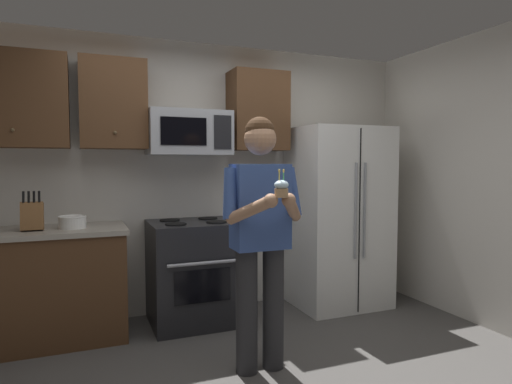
% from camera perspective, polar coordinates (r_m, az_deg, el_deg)
% --- Properties ---
extents(wall_back, '(4.40, 0.10, 2.60)m').
position_cam_1_polar(wall_back, '(4.37, -7.58, 1.83)').
color(wall_back, beige).
rests_on(wall_back, ground).
extents(wall_right, '(0.10, 4.40, 2.60)m').
position_cam_1_polar(wall_right, '(4.34, 28.26, 1.40)').
color(wall_right, beige).
rests_on(wall_right, ground).
extents(oven_range, '(0.76, 0.70, 0.93)m').
position_cam_1_polar(oven_range, '(4.07, -8.16, -10.26)').
color(oven_range, black).
rests_on(oven_range, ground).
extents(microwave, '(0.74, 0.41, 0.40)m').
position_cam_1_polar(microwave, '(4.07, -8.73, 7.59)').
color(microwave, '#9EA0A5').
extents(refrigerator, '(0.90, 0.75, 1.80)m').
position_cam_1_polar(refrigerator, '(4.54, 10.65, -3.19)').
color(refrigerator, white).
rests_on(refrigerator, ground).
extents(cabinet_row_upper, '(2.78, 0.36, 0.76)m').
position_cam_1_polar(cabinet_row_upper, '(4.05, -17.02, 10.76)').
color(cabinet_row_upper, '#4C301C').
extents(counter_left, '(1.44, 0.66, 0.92)m').
position_cam_1_polar(counter_left, '(4.00, -27.00, -10.89)').
color(counter_left, '#4C301C').
rests_on(counter_left, ground).
extents(knife_block, '(0.16, 0.15, 0.32)m').
position_cam_1_polar(knife_block, '(3.85, -27.08, -2.78)').
color(knife_block, brown).
rests_on(knife_block, counter_left).
extents(bowl_large_white, '(0.22, 0.22, 0.10)m').
position_cam_1_polar(bowl_large_white, '(3.85, -22.75, -3.58)').
color(bowl_large_white, white).
rests_on(bowl_large_white, counter_left).
extents(person, '(0.60, 0.48, 1.76)m').
position_cam_1_polar(person, '(3.01, 0.62, -4.84)').
color(person, '#262628').
rests_on(person, ground).
extents(cupcake, '(0.09, 0.09, 0.17)m').
position_cam_1_polar(cupcake, '(2.68, 3.32, 0.47)').
color(cupcake, '#A87F56').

